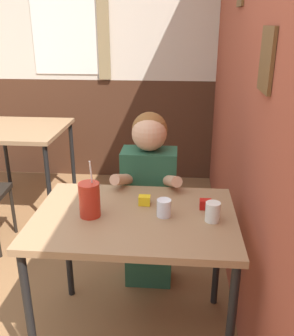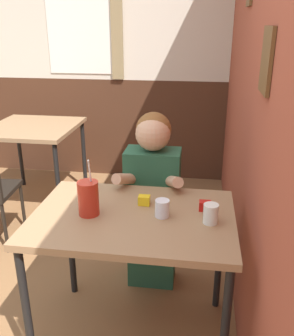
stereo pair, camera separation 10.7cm
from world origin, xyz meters
TOP-DOWN VIEW (x-y plane):
  - brick_wall_right at (1.30, 1.39)m, footprint 0.08×4.78m
  - back_wall at (-0.01, 2.81)m, footprint 5.53×0.09m
  - main_table at (0.68, 0.40)m, footprint 1.01×0.71m
  - background_table at (-0.55, 1.96)m, footprint 0.79×0.83m
  - person_seated at (0.72, 0.91)m, footprint 0.42×0.41m
  - cocktail_pitcher at (0.47, 0.37)m, footprint 0.10×0.10m
  - glass_near_pitcher at (0.83, 0.40)m, footprint 0.07×0.07m
  - glass_center at (1.07, 0.37)m, footprint 0.07×0.07m
  - condiment_ketchup at (1.04, 0.49)m, footprint 0.06×0.04m
  - condiment_mustard at (0.72, 0.51)m, footprint 0.06×0.04m

SIDE VIEW (x-z plane):
  - person_seated at x=0.72m, z-range 0.04..1.22m
  - background_table at x=-0.55m, z-range 0.31..1.08m
  - main_table at x=0.68m, z-range 0.31..1.09m
  - condiment_ketchup at x=1.04m, z-range 0.78..0.83m
  - condiment_mustard at x=0.72m, z-range 0.78..0.83m
  - glass_near_pitcher at x=0.83m, z-range 0.78..0.87m
  - glass_center at x=1.07m, z-range 0.78..0.87m
  - cocktail_pitcher at x=0.47m, z-range 0.72..1.01m
  - brick_wall_right at x=1.30m, z-range 0.00..2.70m
  - back_wall at x=-0.01m, z-range 0.01..2.71m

